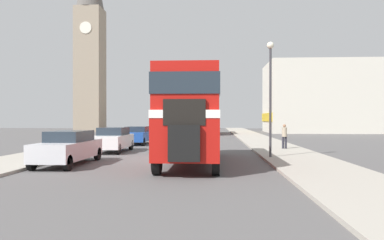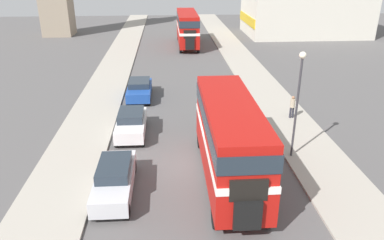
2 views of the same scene
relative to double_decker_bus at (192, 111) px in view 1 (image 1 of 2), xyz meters
name	(u,v)px [view 1 (image 1 of 2)]	position (x,y,z in m)	size (l,w,h in m)	color
ground_plane	(164,159)	(-1.50, 1.52, -2.44)	(120.00, 120.00, 0.00)	#565454
sidewalk_right	(299,159)	(5.25, 1.52, -2.38)	(3.50, 120.00, 0.12)	#A8A093
sidewalk_left	(34,157)	(-8.25, 1.52, -2.38)	(3.50, 120.00, 0.12)	#A8A093
double_decker_bus	(192,111)	(0.00, 0.00, 0.00)	(2.46, 9.32, 4.08)	#B2140F
bus_distant	(205,115)	(-0.21, 32.10, 0.07)	(2.38, 10.26, 4.20)	#B2140F
car_parked_near	(69,147)	(-5.49, -0.88, -1.66)	(1.66, 4.69, 1.52)	silver
car_parked_mid	(113,139)	(-5.24, 5.59, -1.66)	(1.74, 4.20, 1.52)	white
car_parked_far	(137,135)	(-5.15, 12.44, -1.69)	(1.82, 4.34, 1.43)	#1E479E
pedestrian_walking	(284,135)	(5.60, 7.32, -1.43)	(0.32, 0.32, 1.58)	#282833
street_lamp	(270,82)	(3.89, 1.96, 1.52)	(0.36, 0.36, 5.86)	#38383D
church_tower	(90,31)	(-18.55, 40.86, 13.55)	(4.24, 4.24, 31.25)	gray
shop_building_block	(324,98)	(17.35, 39.10, 2.70)	(16.90, 10.75, 10.28)	beige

